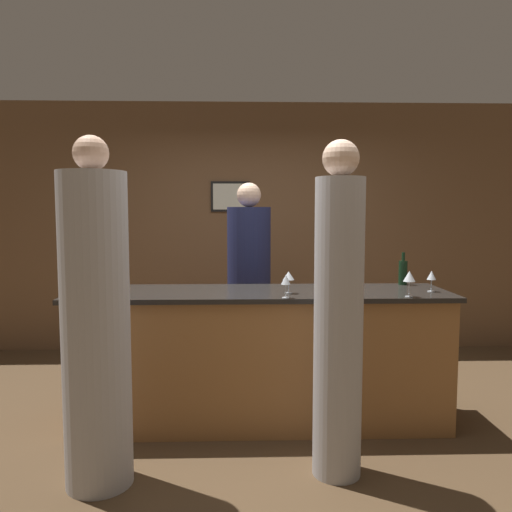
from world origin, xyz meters
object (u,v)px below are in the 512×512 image
guest_1 (338,319)px  wine_bottle_0 (403,272)px  bartender (249,293)px  guest_0 (96,326)px

guest_1 → wine_bottle_0: size_ratio=7.67×
bartender → guest_0: 1.89m
guest_0 → bartender: bearing=61.7°
bartender → guest_0: guest_0 is taller
bartender → wine_bottle_0: size_ratio=7.08×
bartender → guest_1: 1.67m
bartender → guest_1: (0.50, -1.59, 0.10)m
guest_0 → wine_bottle_0: 2.41m
bartender → guest_1: bearing=107.6°
guest_0 → guest_1: 1.40m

